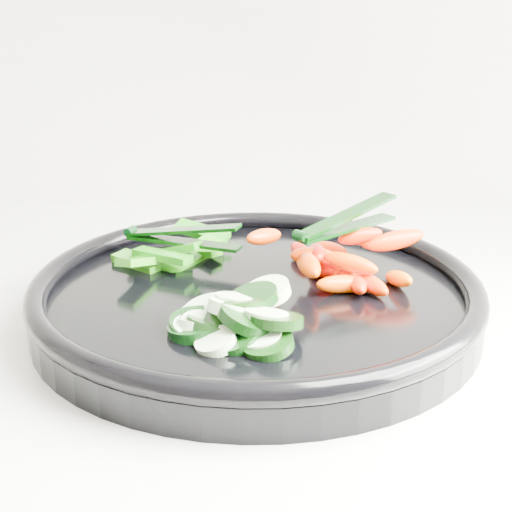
{
  "coord_description": "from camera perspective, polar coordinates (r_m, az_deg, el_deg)",
  "views": [
    {
      "loc": [
        0.51,
        1.1,
        1.18
      ],
      "look_at": [
        0.5,
        1.65,
        0.99
      ],
      "focal_mm": 50.0,
      "sensor_mm": 36.0,
      "label": 1
    }
  ],
  "objects": [
    {
      "name": "pepper_pile",
      "position": [
        0.66,
        -6.77,
        0.18
      ],
      "size": [
        0.11,
        0.13,
        0.03
      ],
      "color": "#166C0A",
      "rests_on": "veggie_tray"
    },
    {
      "name": "tong_carrot",
      "position": [
        0.61,
        7.07,
        2.68
      ],
      "size": [
        0.09,
        0.09,
        0.02
      ],
      "color": "black",
      "rests_on": "carrot_pile"
    },
    {
      "name": "cucumber_pile",
      "position": [
        0.52,
        -2.4,
        -5.12
      ],
      "size": [
        0.11,
        0.12,
        0.04
      ],
      "color": "black",
      "rests_on": "veggie_tray"
    },
    {
      "name": "tong_pepper",
      "position": [
        0.65,
        -6.14,
        1.62
      ],
      "size": [
        0.11,
        0.05,
        0.02
      ],
      "color": "black",
      "rests_on": "pepper_pile"
    },
    {
      "name": "carrot_pile",
      "position": [
        0.62,
        6.74,
        -0.23
      ],
      "size": [
        0.16,
        0.13,
        0.05
      ],
      "color": "#EA0D00",
      "rests_on": "veggie_tray"
    },
    {
      "name": "veggie_tray",
      "position": [
        0.6,
        -0.0,
        -3.12
      ],
      "size": [
        0.49,
        0.49,
        0.04
      ],
      "color": "black",
      "rests_on": "counter"
    }
  ]
}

